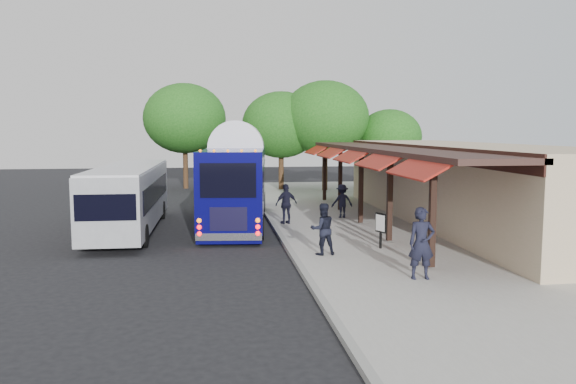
{
  "coord_description": "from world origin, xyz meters",
  "views": [
    {
      "loc": [
        -2.52,
        -19.44,
        4.21
      ],
      "look_at": [
        0.37,
        2.24,
        1.8
      ],
      "focal_mm": 35.0,
      "sensor_mm": 36.0,
      "label": 1
    }
  ],
  "objects_px": {
    "ped_a": "(422,243)",
    "sign_board": "(381,225)",
    "coach_bus": "(237,179)",
    "ped_d": "(342,201)",
    "city_bus": "(129,195)",
    "ped_b": "(323,229)",
    "ped_c": "(286,204)"
  },
  "relations": [
    {
      "from": "ped_d",
      "to": "ped_a",
      "type": "bearing_deg",
      "value": 82.24
    },
    {
      "from": "city_bus",
      "to": "ped_a",
      "type": "bearing_deg",
      "value": -45.87
    },
    {
      "from": "coach_bus",
      "to": "sign_board",
      "type": "bearing_deg",
      "value": -51.56
    },
    {
      "from": "ped_c",
      "to": "sign_board",
      "type": "distance_m",
      "value": 6.09
    },
    {
      "from": "ped_a",
      "to": "ped_b",
      "type": "relative_size",
      "value": 1.17
    },
    {
      "from": "ped_a",
      "to": "sign_board",
      "type": "bearing_deg",
      "value": 92.69
    },
    {
      "from": "city_bus",
      "to": "sign_board",
      "type": "xyz_separation_m",
      "value": [
        9.2,
        -5.51,
        -0.53
      ]
    },
    {
      "from": "coach_bus",
      "to": "ped_d",
      "type": "height_order",
      "value": "coach_bus"
    },
    {
      "from": "sign_board",
      "to": "coach_bus",
      "type": "bearing_deg",
      "value": 101.05
    },
    {
      "from": "coach_bus",
      "to": "ped_c",
      "type": "height_order",
      "value": "coach_bus"
    },
    {
      "from": "sign_board",
      "to": "ped_a",
      "type": "bearing_deg",
      "value": -112.88
    },
    {
      "from": "city_bus",
      "to": "ped_b",
      "type": "height_order",
      "value": "city_bus"
    },
    {
      "from": "ped_a",
      "to": "sign_board",
      "type": "xyz_separation_m",
      "value": [
        0.08,
        4.03,
        -0.16
      ]
    },
    {
      "from": "city_bus",
      "to": "ped_c",
      "type": "relative_size",
      "value": 5.84
    },
    {
      "from": "ped_c",
      "to": "sign_board",
      "type": "xyz_separation_m",
      "value": [
        2.57,
        -5.52,
        -0.04
      ]
    },
    {
      "from": "coach_bus",
      "to": "ped_d",
      "type": "relative_size",
      "value": 7.5
    },
    {
      "from": "ped_c",
      "to": "ped_b",
      "type": "bearing_deg",
      "value": 73.9
    },
    {
      "from": "ped_a",
      "to": "sign_board",
      "type": "distance_m",
      "value": 4.03
    },
    {
      "from": "ped_b",
      "to": "coach_bus",
      "type": "bearing_deg",
      "value": -79.97
    },
    {
      "from": "ped_b",
      "to": "ped_d",
      "type": "relative_size",
      "value": 1.09
    },
    {
      "from": "city_bus",
      "to": "ped_b",
      "type": "bearing_deg",
      "value": -41.08
    },
    {
      "from": "ped_c",
      "to": "ped_d",
      "type": "height_order",
      "value": "ped_c"
    },
    {
      "from": "coach_bus",
      "to": "ped_d",
      "type": "xyz_separation_m",
      "value": [
        4.85,
        -0.28,
        -1.05
      ]
    },
    {
      "from": "ped_d",
      "to": "sign_board",
      "type": "distance_m",
      "value": 6.88
    },
    {
      "from": "ped_c",
      "to": "ped_a",
      "type": "bearing_deg",
      "value": 84.91
    },
    {
      "from": "sign_board",
      "to": "ped_d",
      "type": "bearing_deg",
      "value": 66.3
    },
    {
      "from": "ped_b",
      "to": "ped_d",
      "type": "distance_m",
      "value": 7.95
    },
    {
      "from": "ped_c",
      "to": "ped_d",
      "type": "relative_size",
      "value": 1.12
    },
    {
      "from": "coach_bus",
      "to": "ped_d",
      "type": "bearing_deg",
      "value": 2.28
    },
    {
      "from": "coach_bus",
      "to": "ped_c",
      "type": "distance_m",
      "value": 2.79
    },
    {
      "from": "ped_d",
      "to": "ped_c",
      "type": "bearing_deg",
      "value": 19.73
    },
    {
      "from": "city_bus",
      "to": "ped_b",
      "type": "relative_size",
      "value": 6.0
    }
  ]
}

